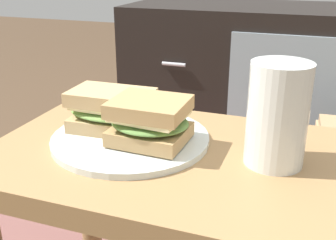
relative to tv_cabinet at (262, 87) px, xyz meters
name	(u,v)px	position (x,y,z in m)	size (l,w,h in m)	color
side_table	(172,202)	(-0.02, -0.95, 0.08)	(0.56, 0.36, 0.46)	#A37A4C
tv_cabinet	(262,87)	(0.00, 0.00, 0.00)	(0.96, 0.46, 0.58)	black
area_rug	(97,213)	(-0.40, -0.55, -0.29)	(1.23, 0.85, 0.01)	#4C1E19
plate	(131,138)	(-0.10, -0.94, 0.17)	(0.25, 0.25, 0.01)	silver
sandwich_front	(112,110)	(-0.13, -0.92, 0.21)	(0.15, 0.09, 0.07)	tan
sandwich_back	(149,121)	(-0.06, -0.95, 0.21)	(0.12, 0.11, 0.07)	tan
beer_glass	(277,116)	(0.13, -0.93, 0.24)	(0.08, 0.08, 0.15)	silver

